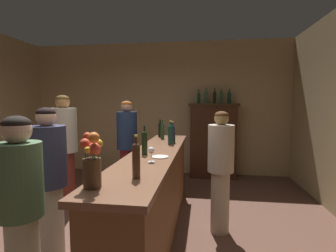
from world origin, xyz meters
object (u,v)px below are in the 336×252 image
at_px(display_bottle_right, 229,97).
at_px(wine_bottle_malbec, 136,159).
at_px(display_cabinet, 213,139).
at_px(cheese_plate, 160,157).
at_px(bar_counter, 155,194).
at_px(wine_bottle_merlot, 162,131).
at_px(display_bottle_left, 199,97).
at_px(display_bottle_midright, 221,96).
at_px(patron_in_navy, 127,144).
at_px(wine_glass_front, 151,151).
at_px(wine_bottle_riesling, 160,129).
at_px(wine_bottle_syrah, 171,133).
at_px(patron_tall, 64,146).
at_px(wine_bottle_pinot, 173,133).
at_px(wine_glass_mid, 174,132).
at_px(display_bottle_midleft, 206,96).
at_px(bartender, 221,167).
at_px(patron_by_cabinet, 49,179).
at_px(display_bottle_center, 215,97).
at_px(wine_bottle_rose, 145,142).
at_px(patron_redhead, 21,206).
at_px(flower_arrangement, 92,161).

bearing_deg(display_bottle_right, wine_bottle_malbec, -105.70).
relative_size(display_cabinet, cheese_plate, 8.85).
relative_size(bar_counter, wine_bottle_merlot, 10.33).
bearing_deg(display_bottle_left, display_cabinet, 0.00).
bearing_deg(display_bottle_midright, patron_in_navy, -142.13).
bearing_deg(wine_glass_front, bar_counter, 97.74).
bearing_deg(display_bottle_midright, wine_bottle_riesling, -131.23).
xyz_separation_m(wine_bottle_syrah, patron_tall, (-1.67, 0.15, -0.24)).
bearing_deg(bar_counter, wine_bottle_pinot, 80.14).
xyz_separation_m(wine_glass_mid, display_bottle_midright, (0.85, 1.32, 0.62)).
bearing_deg(wine_bottle_syrah, wine_bottle_merlot, 110.69).
distance_m(display_bottle_left, patron_in_navy, 1.94).
bearing_deg(display_cabinet, display_bottle_midleft, 180.00).
distance_m(wine_glass_mid, bartender, 1.31).
bearing_deg(cheese_plate, bartender, 37.36).
height_order(wine_bottle_pinot, patron_by_cabinet, patron_by_cabinet).
bearing_deg(display_bottle_midleft, display_bottle_center, 0.00).
height_order(wine_glass_mid, patron_tall, patron_tall).
bearing_deg(wine_bottle_malbec, display_bottle_right, 74.30).
relative_size(wine_bottle_pinot, display_bottle_left, 1.01).
bearing_deg(wine_bottle_rose, patron_redhead, -122.66).
bearing_deg(wine_bottle_riesling, wine_bottle_pinot, -65.63).
relative_size(wine_bottle_rose, wine_bottle_riesling, 1.11).
bearing_deg(wine_glass_front, wine_bottle_syrah, 87.36).
relative_size(display_bottle_left, display_bottle_center, 0.94).
height_order(display_bottle_left, bartender, display_bottle_left).
height_order(wine_bottle_syrah, flower_arrangement, flower_arrangement).
height_order(bar_counter, display_bottle_midright, display_bottle_midright).
bearing_deg(display_bottle_midright, wine_bottle_pinot, -112.95).
height_order(display_bottle_midright, patron_redhead, display_bottle_midright).
height_order(wine_bottle_riesling, flower_arrangement, flower_arrangement).
xyz_separation_m(wine_bottle_riesling, bartender, (0.94, -1.14, -0.34)).
xyz_separation_m(wine_bottle_pinot, display_bottle_midleft, (0.49, 1.88, 0.58)).
distance_m(bar_counter, wine_bottle_malbec, 1.23).
bearing_deg(bartender, display_bottle_center, -74.68).
height_order(display_bottle_center, patron_in_navy, display_bottle_center).
distance_m(wine_bottle_pinot, display_bottle_midleft, 2.03).
bearing_deg(display_bottle_center, cheese_plate, -103.08).
bearing_deg(display_bottle_right, cheese_plate, -108.60).
height_order(wine_glass_front, display_bottle_left, display_bottle_left).
bearing_deg(patron_by_cabinet, display_cabinet, 35.48).
distance_m(wine_bottle_riesling, bartender, 1.52).
height_order(bar_counter, wine_bottle_syrah, wine_bottle_syrah).
height_order(display_bottle_right, patron_tall, display_bottle_right).
bearing_deg(cheese_plate, flower_arrangement, -105.80).
xyz_separation_m(wine_bottle_riesling, wine_glass_mid, (0.24, -0.08, -0.04)).
bearing_deg(bar_counter, display_bottle_center, 73.16).
distance_m(wine_bottle_malbec, patron_by_cabinet, 1.15).
distance_m(wine_glass_mid, cheese_plate, 1.58).
bearing_deg(cheese_plate, wine_glass_front, -103.28).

